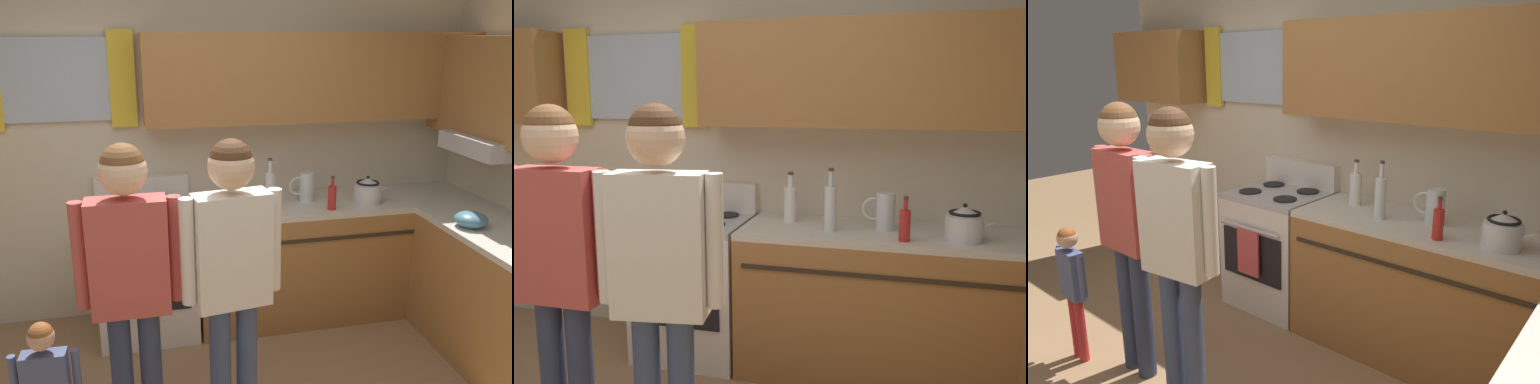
% 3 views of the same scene
% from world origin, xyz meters
% --- Properties ---
extents(back_wall_unit, '(4.60, 0.42, 2.60)m').
position_xyz_m(back_wall_unit, '(0.08, 1.82, 1.49)').
color(back_wall_unit, beige).
rests_on(back_wall_unit, ground).
extents(kitchen_counter_run, '(2.18, 2.05, 0.90)m').
position_xyz_m(kitchen_counter_run, '(1.52, 1.14, 0.45)').
color(kitchen_counter_run, '#9E6B38').
rests_on(kitchen_counter_run, ground).
extents(stove_oven, '(0.68, 0.67, 1.10)m').
position_xyz_m(stove_oven, '(-0.24, 1.54, 0.47)').
color(stove_oven, silver).
rests_on(stove_oven, ground).
extents(bottle_tall_clear, '(0.07, 0.07, 0.37)m').
position_xyz_m(bottle_tall_clear, '(0.65, 1.46, 1.04)').
color(bottle_tall_clear, silver).
rests_on(bottle_tall_clear, kitchen_counter_run).
extents(bottle_sauce_red, '(0.06, 0.06, 0.25)m').
position_xyz_m(bottle_sauce_red, '(1.08, 1.33, 0.99)').
color(bottle_sauce_red, red).
rests_on(bottle_sauce_red, kitchen_counter_run).
extents(bottle_milk_white, '(0.08, 0.08, 0.31)m').
position_xyz_m(bottle_milk_white, '(0.38, 1.62, 1.02)').
color(bottle_milk_white, white).
rests_on(bottle_milk_white, kitchen_counter_run).
extents(stovetop_kettle, '(0.27, 0.20, 0.21)m').
position_xyz_m(stovetop_kettle, '(1.39, 1.42, 1.00)').
color(stovetop_kettle, silver).
rests_on(stovetop_kettle, kitchen_counter_run).
extents(water_pitcher, '(0.19, 0.11, 0.22)m').
position_xyz_m(water_pitcher, '(0.95, 1.56, 1.01)').
color(water_pitcher, silver).
rests_on(water_pitcher, kitchen_counter_run).
extents(adult_holding_child, '(0.51, 0.22, 1.64)m').
position_xyz_m(adult_holding_child, '(-0.33, 0.31, 1.03)').
color(adult_holding_child, '#2D3856').
rests_on(adult_holding_child, ground).
extents(adult_in_plaid, '(0.51, 0.22, 1.65)m').
position_xyz_m(adult_in_plaid, '(0.16, 0.27, 1.04)').
color(adult_in_plaid, '#38476B').
rests_on(adult_in_plaid, ground).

